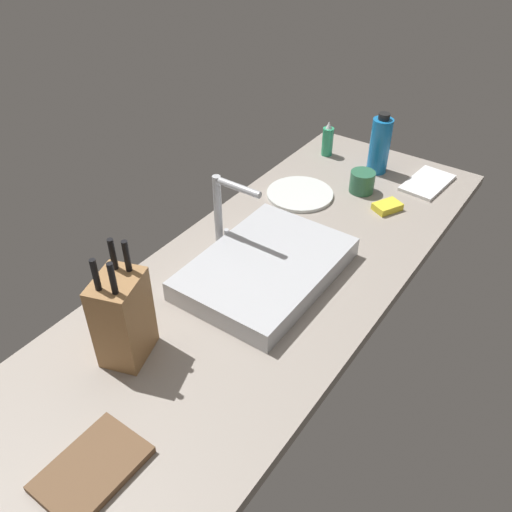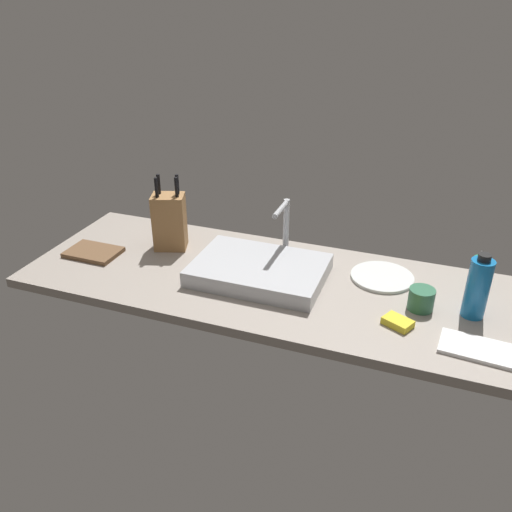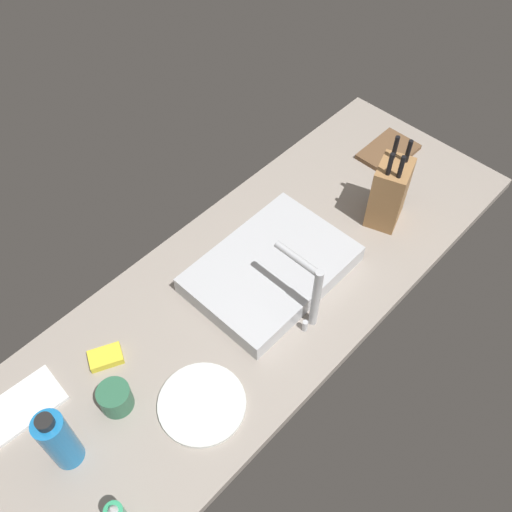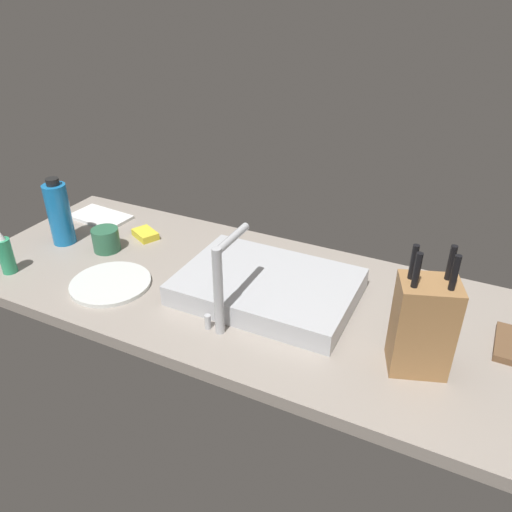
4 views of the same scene
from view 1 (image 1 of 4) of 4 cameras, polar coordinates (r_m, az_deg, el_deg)
name	(u,v)px [view 1 (image 1 of 4)]	position (r cm, az deg, el deg)	size (l,w,h in cm)	color
countertop_slab	(271,276)	(156.87, 1.63, -2.10)	(181.52, 67.20, 3.50)	gray
sink_basin	(265,268)	(152.13, 0.97, -1.25)	(48.05, 33.54, 6.04)	#B7BABF
faucet	(224,207)	(156.36, -3.42, 5.19)	(5.50, 16.03, 24.16)	#B7BABF
knife_block	(123,317)	(128.53, -13.87, -6.29)	(15.21, 13.38, 30.81)	#9E7042
cutting_board	(92,469)	(118.49, -16.90, -20.67)	(20.82, 14.37, 1.80)	brown
soap_bottle	(328,140)	(215.48, 7.56, 11.99)	(4.30, 4.30, 13.85)	#2D9966
water_bottle	(380,145)	(204.83, 12.92, 11.33)	(7.41, 7.41, 22.62)	#1970B7
dinner_plate	(300,194)	(189.91, 4.65, 6.54)	(23.13, 23.13, 1.20)	silver
dish_towel	(427,183)	(205.36, 17.62, 7.37)	(21.56, 12.41, 1.20)	white
coffee_mug	(362,182)	(193.77, 11.12, 7.69)	(8.62, 8.62, 7.54)	#2D6647
dish_sponge	(387,207)	(186.52, 13.68, 5.08)	(9.00, 6.00, 2.40)	yellow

